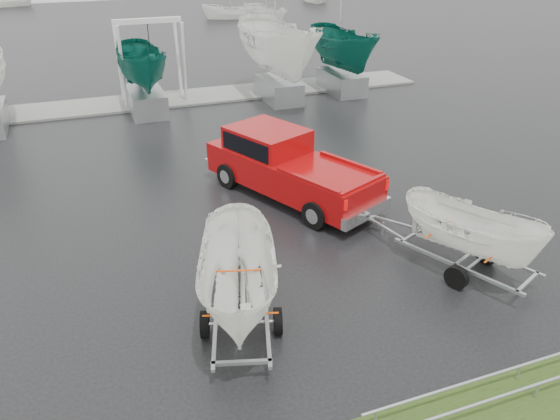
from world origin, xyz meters
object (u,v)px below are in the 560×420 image
object	(u,v)px
trailer_hitched	(479,190)
trailer_parked	(238,221)
pickup_truck	(284,163)
boat_hoist	(150,49)

from	to	relation	value
trailer_hitched	trailer_parked	world-z (taller)	trailer_parked
pickup_truck	trailer_hitched	size ratio (longest dim) A/B	1.54
pickup_truck	trailer_parked	world-z (taller)	trailer_parked
pickup_truck	trailer_hitched	distance (m)	6.81
pickup_truck	trailer_parked	bearing A→B (deg)	-142.40
pickup_truck	trailer_parked	xyz separation A→B (m)	(-3.37, -6.23, 1.64)
pickup_truck	boat_hoist	size ratio (longest dim) A/B	1.61
trailer_hitched	boat_hoist	size ratio (longest dim) A/B	1.05
pickup_truck	boat_hoist	bearing A→B (deg)	76.45
pickup_truck	trailer_parked	size ratio (longest dim) A/B	1.32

